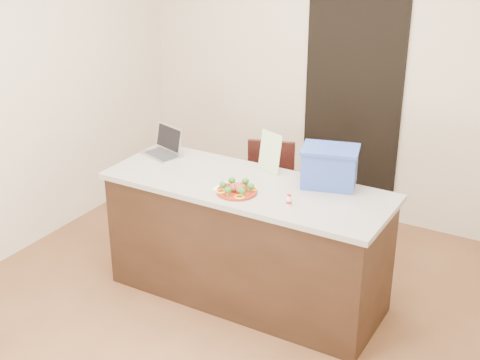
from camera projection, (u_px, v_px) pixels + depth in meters
The scene contains 16 objects.
ground at pixel (229, 312), 4.85m from camera, with size 4.00×4.00×0.00m, color brown.
room_shell at pixel (228, 96), 4.20m from camera, with size 4.00×4.00×4.00m.
doorway at pixel (352, 110), 5.97m from camera, with size 0.90×0.02×2.00m, color black.
island at pixel (247, 241), 4.86m from camera, with size 2.06×0.76×0.92m.
plate at pixel (237, 191), 4.53m from camera, with size 0.28×0.28×0.02m.
meatballs at pixel (237, 188), 4.53m from camera, with size 0.11×0.11×0.04m.
broccoli at pixel (237, 185), 4.52m from camera, with size 0.23×0.24×0.04m.
pepper_rings at pixel (237, 190), 4.53m from camera, with size 0.23×0.23×0.01m.
napkin at pixel (227, 188), 4.61m from camera, with size 0.15×0.15×0.01m, color white.
fork at pixel (225, 186), 4.62m from camera, with size 0.08×0.14×0.00m.
knife at pixel (230, 189), 4.58m from camera, with size 0.04×0.17×0.01m.
yogurt_bottle at pixel (289, 201), 4.34m from camera, with size 0.04×0.04×0.08m.
laptop at pixel (165, 146), 5.19m from camera, with size 0.35×0.32×0.21m.
leaflet at pixel (270, 152), 4.83m from camera, with size 0.21×0.00×0.29m, color white.
blue_box at pixel (330, 166), 4.60m from camera, with size 0.45×0.37×0.28m.
chair at pixel (265, 187), 5.63m from camera, with size 0.50×0.51×0.89m.
Camera 1 is at (2.10, -3.48, 2.82)m, focal length 50.00 mm.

